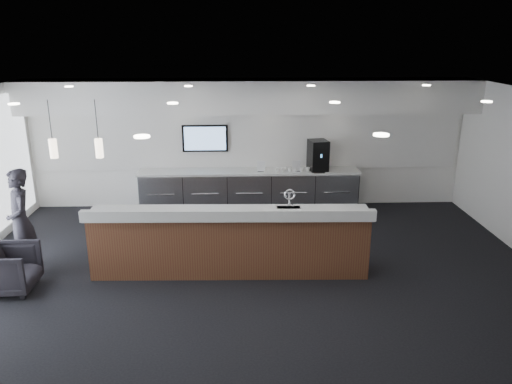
{
  "coord_description": "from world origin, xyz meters",
  "views": [
    {
      "loc": [
        -0.25,
        -7.42,
        3.94
      ],
      "look_at": [
        0.07,
        1.3,
        1.17
      ],
      "focal_mm": 35.0,
      "sensor_mm": 36.0,
      "label": 1
    }
  ],
  "objects_px": {
    "service_counter": "(230,241)",
    "coffee_machine": "(318,155)",
    "armchair": "(9,269)",
    "lounge_guest": "(21,222)"
  },
  "relations": [
    {
      "from": "service_counter",
      "to": "coffee_machine",
      "type": "bearing_deg",
      "value": 59.72
    },
    {
      "from": "service_counter",
      "to": "armchair",
      "type": "xyz_separation_m",
      "value": [
        -3.51,
        -0.52,
        -0.21
      ]
    },
    {
      "from": "service_counter",
      "to": "lounge_guest",
      "type": "xyz_separation_m",
      "value": [
        -3.53,
        0.18,
        0.33
      ]
    },
    {
      "from": "lounge_guest",
      "to": "armchair",
      "type": "bearing_deg",
      "value": -29.89
    },
    {
      "from": "service_counter",
      "to": "coffee_machine",
      "type": "height_order",
      "value": "coffee_machine"
    },
    {
      "from": "coffee_machine",
      "to": "lounge_guest",
      "type": "relative_size",
      "value": 0.38
    },
    {
      "from": "coffee_machine",
      "to": "armchair",
      "type": "relative_size",
      "value": 0.85
    },
    {
      "from": "service_counter",
      "to": "coffee_machine",
      "type": "xyz_separation_m",
      "value": [
        1.98,
        3.19,
        0.72
      ]
    },
    {
      "from": "service_counter",
      "to": "lounge_guest",
      "type": "height_order",
      "value": "lounge_guest"
    },
    {
      "from": "armchair",
      "to": "lounge_guest",
      "type": "bearing_deg",
      "value": 0.85
    }
  ]
}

